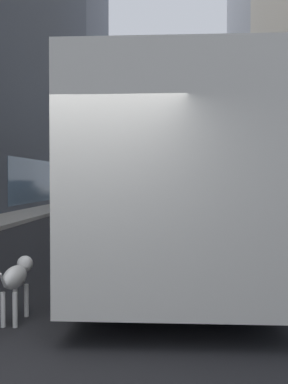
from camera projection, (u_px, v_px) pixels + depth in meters
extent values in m
plane|color=#232326|center=(159.00, 199.00, 39.48)|extent=(120.00, 120.00, 0.00)
cube|color=#ADA89E|center=(92.00, 198.00, 39.82)|extent=(2.40, 110.00, 0.15)
cube|color=#9E9991|center=(227.00, 199.00, 39.14)|extent=(2.40, 110.00, 0.15)
cube|color=slate|center=(58.00, 181.00, 31.39)|extent=(0.08, 19.26, 2.40)
cube|color=slate|center=(52.00, 64.00, 50.71)|extent=(10.21, 15.69, 28.55)
cube|color=slate|center=(99.00, 180.00, 50.74)|extent=(0.08, 14.12, 2.40)
cube|color=slate|center=(274.00, 181.00, 26.61)|extent=(0.08, 14.61, 2.40)
cube|color=slate|center=(236.00, 180.00, 45.35)|extent=(0.08, 15.02, 2.40)
cube|color=silver|center=(176.00, 180.00, 10.16)|extent=(2.55, 11.50, 2.75)
cube|color=slate|center=(176.00, 157.00, 10.15)|extent=(2.57, 11.04, 0.90)
cube|color=black|center=(175.00, 213.00, 15.88)|extent=(2.55, 0.16, 0.44)
cylinder|color=black|center=(137.00, 219.00, 13.81)|extent=(0.30, 1.00, 1.00)
cylinder|color=black|center=(213.00, 220.00, 13.67)|extent=(0.30, 1.00, 1.00)
cylinder|color=black|center=(93.00, 269.00, 6.12)|extent=(0.30, 1.00, 1.00)
cylinder|color=black|center=(267.00, 271.00, 5.99)|extent=(0.30, 1.00, 1.00)
cube|color=silver|center=(131.00, 155.00, 15.37)|extent=(0.08, 0.24, 0.40)
cube|color=slate|center=(119.00, 193.00, 34.48)|extent=(1.83, 4.29, 0.75)
cube|color=slate|center=(119.00, 184.00, 34.25)|extent=(1.68, 1.93, 0.55)
cylinder|color=black|center=(111.00, 197.00, 36.26)|extent=(0.22, 0.64, 0.64)
cylinder|color=black|center=(132.00, 197.00, 36.17)|extent=(0.22, 0.64, 0.64)
cylinder|color=black|center=(105.00, 199.00, 32.81)|extent=(0.22, 0.64, 0.64)
cylinder|color=black|center=(128.00, 199.00, 32.72)|extent=(0.22, 0.64, 0.64)
cube|color=yellow|center=(195.00, 193.00, 33.52)|extent=(1.93, 4.15, 0.75)
cube|color=slate|center=(196.00, 184.00, 33.30)|extent=(1.78, 1.87, 0.55)
cylinder|color=black|center=(183.00, 197.00, 35.24)|extent=(0.22, 0.64, 0.64)
cylinder|color=black|center=(206.00, 198.00, 35.14)|extent=(0.22, 0.64, 0.64)
cylinder|color=black|center=(184.00, 199.00, 31.93)|extent=(0.22, 0.64, 0.64)
cylinder|color=black|center=(209.00, 199.00, 31.83)|extent=(0.22, 0.64, 0.64)
cube|color=#19519E|center=(132.00, 183.00, 27.06)|extent=(2.30, 2.00, 2.10)
cube|color=silver|center=(126.00, 178.00, 23.32)|extent=(2.30, 5.50, 2.60)
cylinder|color=black|center=(115.00, 201.00, 27.15)|extent=(0.28, 0.90, 0.90)
cylinder|color=black|center=(149.00, 201.00, 27.03)|extent=(0.28, 0.90, 0.90)
cylinder|color=black|center=(100.00, 206.00, 21.66)|extent=(0.28, 0.90, 0.90)
cylinder|color=black|center=(144.00, 206.00, 21.54)|extent=(0.28, 0.90, 0.90)
ellipsoid|color=white|center=(15.00, 277.00, 5.49)|extent=(0.22, 0.60, 0.26)
sphere|color=white|center=(25.00, 264.00, 5.87)|extent=(0.20, 0.20, 0.20)
sphere|color=black|center=(21.00, 262.00, 5.89)|extent=(0.07, 0.07, 0.07)
sphere|color=black|center=(30.00, 262.00, 5.89)|extent=(0.07, 0.07, 0.07)
cylinder|color=white|center=(3.00, 280.00, 5.09)|extent=(0.03, 0.16, 0.19)
cylinder|color=white|center=(15.00, 300.00, 5.72)|extent=(0.06, 0.06, 0.40)
cylinder|color=white|center=(26.00, 300.00, 5.71)|extent=(0.06, 0.06, 0.40)
cylinder|color=white|center=(3.00, 310.00, 5.30)|extent=(0.06, 0.06, 0.40)
cylinder|color=white|center=(15.00, 310.00, 5.29)|extent=(0.06, 0.06, 0.40)
sphere|color=black|center=(22.00, 272.00, 5.59)|extent=(0.04, 0.04, 0.04)
sphere|color=black|center=(8.00, 277.00, 5.42)|extent=(0.04, 0.04, 0.04)
sphere|color=black|center=(11.00, 275.00, 5.31)|extent=(0.04, 0.04, 0.04)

